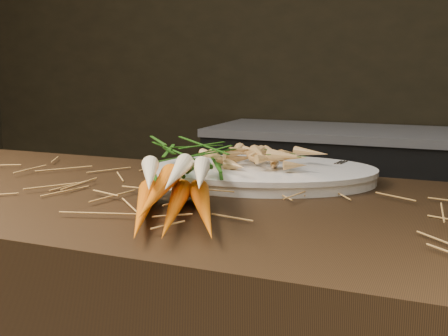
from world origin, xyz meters
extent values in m
cube|color=black|center=(0.00, 2.50, 1.40)|extent=(5.00, 0.04, 2.80)
cube|color=black|center=(0.30, 2.18, 0.40)|extent=(1.80, 0.60, 0.80)
cube|color=#99999E|center=(0.30, 2.18, 0.82)|extent=(1.82, 0.62, 0.04)
cone|color=#D85514|center=(0.12, 0.11, 0.92)|extent=(0.17, 0.30, 0.04)
cone|color=#D85514|center=(0.17, 0.13, 0.92)|extent=(0.15, 0.31, 0.04)
cone|color=#D85514|center=(0.22, 0.15, 0.92)|extent=(0.18, 0.29, 0.04)
cone|color=#D85514|center=(0.15, 0.11, 0.95)|extent=(0.14, 0.31, 0.04)
cone|color=#F4E6AE|center=(0.13, 0.13, 0.98)|extent=(0.17, 0.27, 0.05)
cone|color=#F4E6AE|center=(0.17, 0.13, 0.98)|extent=(0.14, 0.28, 0.05)
cone|color=#F4E6AE|center=(0.21, 0.16, 0.98)|extent=(0.15, 0.28, 0.05)
ellipsoid|color=#2F6C15|center=(0.06, 0.38, 0.96)|extent=(0.28, 0.32, 0.10)
cube|color=silver|center=(0.37, 0.53, 0.93)|extent=(0.05, 0.19, 0.00)
camera|label=1|loc=(0.59, -0.66, 1.15)|focal=45.00mm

